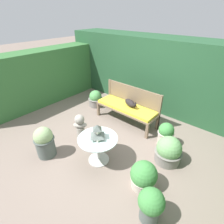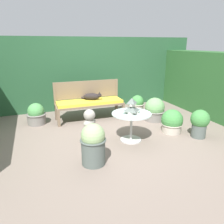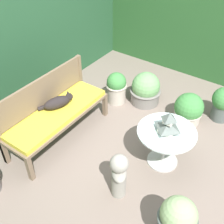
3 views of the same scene
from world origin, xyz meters
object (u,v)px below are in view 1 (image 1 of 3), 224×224
(potted_plant_bench_right, at_px, (166,134))
(potted_plant_path_edge, at_px, (45,142))
(garden_bench, at_px, (126,108))
(cat, at_px, (130,103))
(potted_plant_bench_left, at_px, (96,99))
(pagoda_birdhouse, at_px, (97,133))
(patio_table, at_px, (98,143))
(potted_plant_hedge_corner, at_px, (144,176))
(potted_plant_table_far, at_px, (169,151))
(garden_bust, at_px, (80,126))
(potted_plant_table_near, at_px, (151,205))

(potted_plant_bench_right, xyz_separation_m, potted_plant_path_edge, (-1.64, -1.84, 0.05))
(garden_bench, height_order, cat, cat)
(potted_plant_bench_left, bearing_deg, potted_plant_path_edge, -70.24)
(cat, distance_m, pagoda_birdhouse, 1.53)
(pagoda_birdhouse, xyz_separation_m, potted_plant_bench_left, (-1.65, 1.54, -0.44))
(patio_table, height_order, potted_plant_bench_right, patio_table)
(patio_table, distance_m, pagoda_birdhouse, 0.24)
(potted_plant_hedge_corner, height_order, potted_plant_table_far, potted_plant_table_far)
(garden_bust, bearing_deg, potted_plant_bench_left, 85.02)
(garden_bench, height_order, potted_plant_table_near, potted_plant_table_near)
(patio_table, relative_size, potted_plant_table_near, 1.32)
(potted_plant_table_near, distance_m, potted_plant_table_far, 1.22)
(garden_bust, xyz_separation_m, potted_plant_table_far, (1.76, 0.66, -0.11))
(cat, relative_size, potted_plant_hedge_corner, 0.93)
(garden_bench, relative_size, potted_plant_bench_right, 2.97)
(garden_bust, xyz_separation_m, potted_plant_hedge_corner, (1.70, -0.12, -0.13))
(potted_plant_table_far, bearing_deg, potted_plant_bench_left, 165.65)
(potted_plant_hedge_corner, bearing_deg, potted_plant_bench_right, 100.00)
(garden_bust, relative_size, potted_plant_path_edge, 0.98)
(potted_plant_hedge_corner, height_order, potted_plant_bench_left, potted_plant_bench_left)
(patio_table, height_order, garden_bust, garden_bust)
(garden_bust, bearing_deg, pagoda_birdhouse, -53.75)
(potted_plant_bench_right, xyz_separation_m, potted_plant_table_near, (0.56, -1.58, 0.03))
(patio_table, xyz_separation_m, pagoda_birdhouse, (0.00, -0.00, 0.24))
(garden_bust, distance_m, potted_plant_path_edge, 0.79)
(pagoda_birdhouse, distance_m, potted_plant_bench_left, 2.30)
(potted_plant_bench_left, bearing_deg, garden_bench, -4.87)
(potted_plant_table_far, bearing_deg, cat, 155.20)
(potted_plant_table_near, bearing_deg, potted_plant_table_far, 104.21)
(potted_plant_table_far, bearing_deg, potted_plant_bench_right, 123.14)
(patio_table, bearing_deg, garden_bust, 165.26)
(garden_bench, xyz_separation_m, potted_plant_bench_right, (1.17, -0.17, -0.12))
(potted_plant_hedge_corner, bearing_deg, garden_bench, 135.51)
(potted_plant_bench_right, distance_m, potted_plant_bench_left, 2.42)
(pagoda_birdhouse, distance_m, potted_plant_hedge_corner, 1.06)
(patio_table, relative_size, potted_plant_path_edge, 1.13)
(potted_plant_path_edge, xyz_separation_m, potted_plant_bench_left, (-0.76, 2.12, -0.11))
(potted_plant_path_edge, bearing_deg, potted_plant_hedge_corner, 19.48)
(pagoda_birdhouse, height_order, potted_plant_bench_left, pagoda_birdhouse)
(potted_plant_hedge_corner, xyz_separation_m, potted_plant_path_edge, (-1.85, -0.65, 0.11))
(potted_plant_bench_right, height_order, potted_plant_hedge_corner, potted_plant_bench_right)
(pagoda_birdhouse, height_order, potted_plant_hedge_corner, pagoda_birdhouse)
(patio_table, height_order, potted_plant_bench_left, patio_table)
(patio_table, distance_m, garden_bust, 0.78)
(pagoda_birdhouse, relative_size, potted_plant_hedge_corner, 0.59)
(pagoda_birdhouse, relative_size, potted_plant_table_near, 0.52)
(potted_plant_bench_right, relative_size, potted_plant_table_far, 0.99)
(patio_table, distance_m, potted_plant_table_far, 1.34)
(garden_bust, relative_size, potted_plant_hedge_corner, 1.31)
(potted_plant_bench_right, bearing_deg, potted_plant_bench_left, 173.37)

